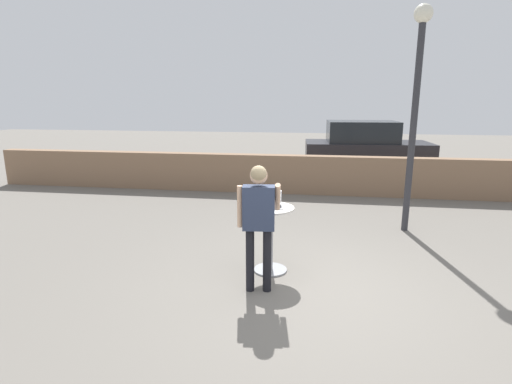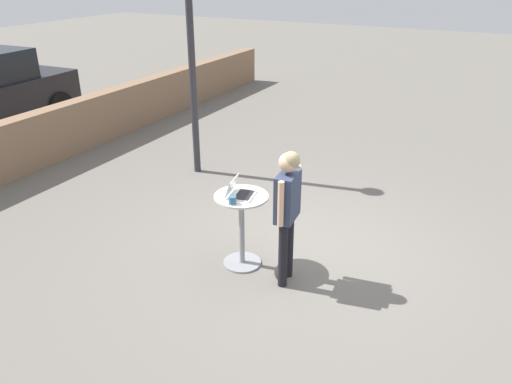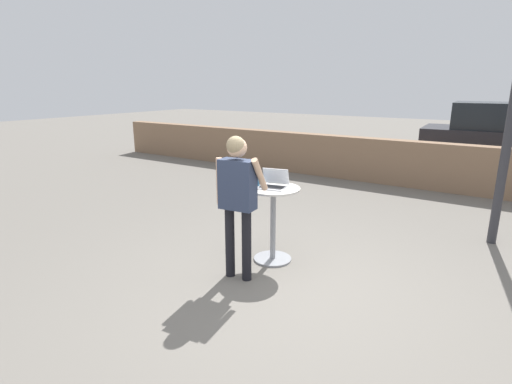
{
  "view_description": "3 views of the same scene",
  "coord_description": "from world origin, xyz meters",
  "px_view_note": "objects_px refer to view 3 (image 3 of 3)",
  "views": [
    {
      "loc": [
        0.03,
        -4.75,
        2.46
      ],
      "look_at": [
        -0.76,
        0.41,
        1.24
      ],
      "focal_mm": 28.0,
      "sensor_mm": 36.0,
      "label": 1
    },
    {
      "loc": [
        -5.32,
        -2.01,
        3.54
      ],
      "look_at": [
        -0.51,
        0.5,
        1.01
      ],
      "focal_mm": 35.0,
      "sensor_mm": 36.0,
      "label": 2
    },
    {
      "loc": [
        1.86,
        -3.44,
        2.19
      ],
      "look_at": [
        -0.63,
        0.33,
        0.98
      ],
      "focal_mm": 28.0,
      "sensor_mm": 36.0,
      "label": 3
    }
  ],
  "objects_px": {
    "standing_person": "(237,190)",
    "parked_car_near_street": "(504,139)",
    "coffee_mug": "(256,182)",
    "cafe_table": "(273,216)",
    "laptop": "(273,184)"
  },
  "relations": [
    {
      "from": "cafe_table",
      "to": "standing_person",
      "type": "height_order",
      "value": "standing_person"
    },
    {
      "from": "coffee_mug",
      "to": "standing_person",
      "type": "distance_m",
      "value": 0.65
    },
    {
      "from": "cafe_table",
      "to": "parked_car_near_street",
      "type": "relative_size",
      "value": 0.24
    },
    {
      "from": "laptop",
      "to": "coffee_mug",
      "type": "distance_m",
      "value": 0.23
    },
    {
      "from": "standing_person",
      "to": "parked_car_near_street",
      "type": "height_order",
      "value": "parked_car_near_street"
    },
    {
      "from": "cafe_table",
      "to": "laptop",
      "type": "xyz_separation_m",
      "value": [
        -0.01,
        0.01,
        0.42
      ]
    },
    {
      "from": "cafe_table",
      "to": "standing_person",
      "type": "relative_size",
      "value": 0.58
    },
    {
      "from": "coffee_mug",
      "to": "parked_car_near_street",
      "type": "bearing_deg",
      "value": 72.7
    },
    {
      "from": "laptop",
      "to": "coffee_mug",
      "type": "relative_size",
      "value": 3.07
    },
    {
      "from": "standing_person",
      "to": "parked_car_near_street",
      "type": "xyz_separation_m",
      "value": [
        2.22,
        8.27,
        -0.17
      ]
    },
    {
      "from": "cafe_table",
      "to": "coffee_mug",
      "type": "xyz_separation_m",
      "value": [
        -0.24,
        -0.02,
        0.42
      ]
    },
    {
      "from": "coffee_mug",
      "to": "standing_person",
      "type": "bearing_deg",
      "value": -75.58
    },
    {
      "from": "cafe_table",
      "to": "coffee_mug",
      "type": "distance_m",
      "value": 0.48
    },
    {
      "from": "standing_person",
      "to": "parked_car_near_street",
      "type": "relative_size",
      "value": 0.42
    },
    {
      "from": "cafe_table",
      "to": "laptop",
      "type": "distance_m",
      "value": 0.42
    }
  ]
}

